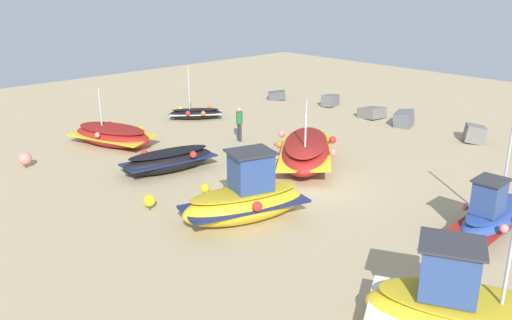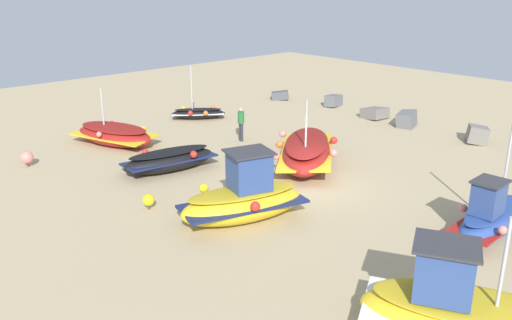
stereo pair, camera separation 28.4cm
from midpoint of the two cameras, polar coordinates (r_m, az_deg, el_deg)
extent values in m
plane|color=tan|center=(21.24, 5.60, -2.64)|extent=(56.56, 56.56, 0.00)
ellipsoid|color=maroon|center=(26.95, -14.59, 2.55)|extent=(4.75, 3.13, 1.03)
cube|color=gold|center=(26.94, -14.60, 2.64)|extent=(4.59, 3.09, 0.18)
ellipsoid|color=maroon|center=(26.85, -14.66, 3.34)|extent=(4.17, 2.71, 0.24)
cylinder|color=#B7B7BC|center=(27.03, -15.79, 5.50)|extent=(0.08, 0.08, 1.81)
sphere|color=red|center=(28.25, -14.82, 3.82)|extent=(0.25, 0.25, 0.25)
sphere|color=#EA7F75|center=(26.20, -16.09, 2.64)|extent=(0.25, 0.25, 0.25)
sphere|color=yellow|center=(26.91, -11.62, 3.30)|extent=(0.25, 0.25, 0.25)
ellipsoid|color=gold|center=(17.88, -0.95, -4.86)|extent=(2.88, 4.65, 1.19)
cube|color=navy|center=(17.86, -0.95, -4.69)|extent=(2.86, 4.49, 0.16)
ellipsoid|color=gold|center=(17.70, -0.96, -3.46)|extent=(2.51, 4.08, 0.24)
cube|color=#2D4784|center=(17.53, -0.25, -1.18)|extent=(1.41, 1.51, 1.25)
cube|color=#333338|center=(17.32, -0.26, 0.85)|extent=(1.64, 1.75, 0.06)
sphere|color=yellow|center=(18.17, -5.13, -3.01)|extent=(0.32, 0.32, 0.32)
sphere|color=red|center=(16.95, 0.41, -4.97)|extent=(0.32, 0.32, 0.32)
sphere|color=red|center=(18.95, 0.61, -2.32)|extent=(0.32, 0.32, 0.32)
ellipsoid|color=maroon|center=(23.28, 5.73, 0.78)|extent=(5.12, 5.55, 1.26)
cube|color=gold|center=(23.26, 5.73, 0.91)|extent=(4.99, 5.40, 0.23)
ellipsoid|color=maroon|center=(23.13, 5.76, 1.90)|extent=(4.47, 4.85, 0.30)
cylinder|color=#B7B7BC|center=(21.91, 5.75, 3.88)|extent=(0.08, 0.08, 1.98)
sphere|color=#EA7F75|center=(21.80, 2.51, 0.46)|extent=(0.33, 0.33, 0.33)
sphere|color=#EA7F75|center=(22.46, 8.64, 0.74)|extent=(0.33, 0.33, 0.33)
sphere|color=orange|center=(23.24, 2.88, 1.67)|extent=(0.33, 0.33, 0.33)
sphere|color=red|center=(23.88, 8.63, 2.09)|extent=(0.33, 0.33, 0.33)
sphere|color=#EA7F75|center=(24.69, 3.20, 2.80)|extent=(0.33, 0.33, 0.33)
ellipsoid|color=gold|center=(13.36, 22.07, -15.56)|extent=(5.04, 3.81, 1.10)
cube|color=white|center=(13.33, 22.09, -15.38)|extent=(4.88, 3.74, 0.17)
ellipsoid|color=gold|center=(13.13, 22.30, -14.02)|extent=(4.41, 3.32, 0.24)
cube|color=#2D4784|center=(12.75, 20.04, -11.12)|extent=(1.57, 1.52, 1.23)
cube|color=#333338|center=(12.45, 20.37, -8.53)|extent=(1.83, 1.76, 0.06)
cylinder|color=#B7B7BC|center=(12.64, 25.52, -9.87)|extent=(0.08, 0.08, 2.12)
sphere|color=#EA7F75|center=(14.00, 18.74, -11.84)|extent=(0.27, 0.27, 0.27)
ellipsoid|color=black|center=(31.21, -5.92, 4.93)|extent=(2.76, 3.15, 0.64)
cube|color=white|center=(31.20, -5.93, 4.98)|extent=(2.70, 3.07, 0.11)
ellipsoid|color=black|center=(31.15, -5.94, 5.37)|extent=(2.41, 2.76, 0.14)
cylinder|color=#B7B7BC|center=(30.88, -6.63, 7.67)|extent=(0.08, 0.08, 2.48)
sphere|color=yellow|center=(31.83, -7.50, 5.47)|extent=(0.27, 0.27, 0.27)
sphere|color=red|center=(30.52, -6.75, 5.00)|extent=(0.27, 0.27, 0.27)
sphere|color=orange|center=(31.82, -5.93, 5.49)|extent=(0.27, 0.27, 0.27)
sphere|color=orange|center=(30.52, -5.12, 4.99)|extent=(0.27, 0.27, 0.27)
sphere|color=orange|center=(31.81, -4.37, 5.66)|extent=(0.27, 0.27, 0.27)
ellipsoid|color=black|center=(22.79, -8.86, -0.07)|extent=(2.15, 4.21, 1.00)
cube|color=navy|center=(22.78, -8.87, 0.04)|extent=(2.13, 4.05, 0.18)
ellipsoid|color=black|center=(22.67, -8.91, 0.83)|extent=(1.85, 3.70, 0.23)
sphere|color=red|center=(22.22, -6.31, 0.61)|extent=(0.29, 0.29, 0.29)
sphere|color=red|center=(23.21, -11.39, 0.79)|extent=(0.29, 0.29, 0.29)
ellipsoid|color=#2D4C9E|center=(18.69, 24.26, -5.96)|extent=(1.40, 3.90, 0.92)
cube|color=maroon|center=(18.67, 24.28, -5.83)|extent=(1.42, 3.74, 0.12)
ellipsoid|color=navy|center=(18.55, 24.41, -4.92)|extent=(1.21, 3.43, 0.18)
cube|color=#2D4784|center=(17.81, 23.94, -3.76)|extent=(0.79, 0.93, 1.04)
cube|color=#333338|center=(17.63, 24.17, -2.11)|extent=(0.92, 1.08, 0.06)
cylinder|color=#B7B7BC|center=(18.48, 25.64, -0.10)|extent=(0.08, 0.08, 2.91)
sphere|color=red|center=(19.28, 23.01, -4.04)|extent=(0.26, 0.26, 0.26)
sphere|color=#EA7F75|center=(18.32, 21.67, -4.78)|extent=(0.26, 0.26, 0.26)
sphere|color=#EA7F75|center=(17.41, 25.24, -6.78)|extent=(0.26, 0.26, 0.26)
cylinder|color=#2D2D38|center=(26.63, -1.21, 2.95)|extent=(0.14, 0.14, 0.91)
cylinder|color=#2D2D38|center=(26.76, -1.38, 3.03)|extent=(0.14, 0.14, 0.91)
cylinder|color=#236B33|center=(26.50, -1.31, 4.54)|extent=(0.32, 0.32, 0.59)
sphere|color=tan|center=(26.40, -1.31, 5.39)|extent=(0.22, 0.22, 0.22)
cube|color=#4C5156|center=(36.12, 2.80, 6.89)|extent=(1.38, 1.34, 0.71)
cube|color=slate|center=(34.53, 8.49, 6.28)|extent=(1.00, 1.38, 0.86)
cube|color=slate|center=(31.97, 12.79, 4.90)|extent=(1.36, 1.35, 0.78)
cube|color=slate|center=(30.51, 16.02, 4.19)|extent=(1.26, 1.55, 0.97)
cube|color=slate|center=(28.66, 22.79, 2.51)|extent=(1.45, 1.57, 1.01)
cylinder|color=#3F3F42|center=(25.08, -22.85, -0.50)|extent=(0.08, 0.08, 0.15)
sphere|color=#EA7F75|center=(24.97, -22.95, 0.26)|extent=(0.55, 0.55, 0.55)
cylinder|color=#3F3F42|center=(19.28, -10.93, -4.98)|extent=(0.08, 0.08, 0.14)
sphere|color=yellow|center=(19.17, -10.98, -4.21)|extent=(0.43, 0.43, 0.43)
camera|label=1|loc=(0.14, -89.62, 0.13)|focal=37.51mm
camera|label=2|loc=(0.14, 90.38, -0.13)|focal=37.51mm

